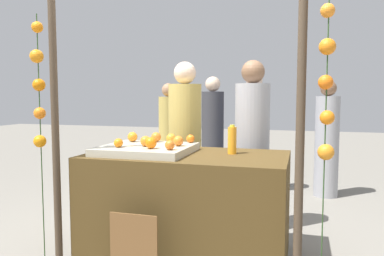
# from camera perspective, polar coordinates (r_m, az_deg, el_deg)

# --- Properties ---
(ground_plane) EXTENTS (24.00, 24.00, 0.00)m
(ground_plane) POSITION_cam_1_polar(r_m,az_deg,el_deg) (3.34, -0.76, -18.60)
(ground_plane) COLOR gray
(stall_counter) EXTENTS (1.62, 0.90, 0.86)m
(stall_counter) POSITION_cam_1_polar(r_m,az_deg,el_deg) (3.20, -0.77, -11.53)
(stall_counter) COLOR #4C3819
(stall_counter) RESTS_ON ground_plane
(orange_tray) EXTENTS (0.73, 0.69, 0.06)m
(orange_tray) POSITION_cam_1_polar(r_m,az_deg,el_deg) (3.18, -6.83, -3.19)
(orange_tray) COLOR #B2AD99
(orange_tray) RESTS_ON stall_counter
(orange_0) EXTENTS (0.09, 0.09, 0.09)m
(orange_0) POSITION_cam_1_polar(r_m,az_deg,el_deg) (3.12, -2.09, -1.96)
(orange_0) COLOR orange
(orange_0) RESTS_ON orange_tray
(orange_1) EXTENTS (0.09, 0.09, 0.09)m
(orange_1) POSITION_cam_1_polar(r_m,az_deg,el_deg) (2.98, -6.21, -2.24)
(orange_1) COLOR orange
(orange_1) RESTS_ON orange_tray
(orange_2) EXTENTS (0.09, 0.09, 0.09)m
(orange_2) POSITION_cam_1_polar(r_m,az_deg,el_deg) (3.12, -7.01, -1.98)
(orange_2) COLOR orange
(orange_2) RESTS_ON orange_tray
(orange_3) EXTENTS (0.08, 0.08, 0.08)m
(orange_3) POSITION_cam_1_polar(r_m,az_deg,el_deg) (2.90, -3.36, -2.58)
(orange_3) COLOR orange
(orange_3) RESTS_ON orange_tray
(orange_4) EXTENTS (0.09, 0.09, 0.09)m
(orange_4) POSITION_cam_1_polar(r_m,az_deg,el_deg) (3.41, -5.42, -1.37)
(orange_4) COLOR orange
(orange_4) RESTS_ON orange_tray
(orange_5) EXTENTS (0.08, 0.08, 0.08)m
(orange_5) POSITION_cam_1_polar(r_m,az_deg,el_deg) (3.32, -3.17, -1.56)
(orange_5) COLOR orange
(orange_5) RESTS_ON orange_tray
(orange_6) EXTENTS (0.09, 0.09, 0.09)m
(orange_6) POSITION_cam_1_polar(r_m,az_deg,el_deg) (3.45, -8.95, -1.33)
(orange_6) COLOR orange
(orange_6) RESTS_ON orange_tray
(orange_7) EXTENTS (0.07, 0.07, 0.07)m
(orange_7) POSITION_cam_1_polar(r_m,az_deg,el_deg) (3.35, -0.22, -1.61)
(orange_7) COLOR orange
(orange_7) RESTS_ON orange_tray
(orange_8) EXTENTS (0.07, 0.07, 0.07)m
(orange_8) POSITION_cam_1_polar(r_m,az_deg,el_deg) (3.10, -11.02, -2.21)
(orange_8) COLOR orange
(orange_8) RESTS_ON orange_tray
(juice_bottle) EXTENTS (0.07, 0.07, 0.24)m
(juice_bottle) POSITION_cam_1_polar(r_m,az_deg,el_deg) (3.11, 6.06, -1.82)
(juice_bottle) COLOR orange
(juice_bottle) RESTS_ON stall_counter
(chalkboard_sign) EXTENTS (0.35, 0.03, 0.55)m
(chalkboard_sign) POSITION_cam_1_polar(r_m,az_deg,el_deg) (2.75, -8.69, -18.09)
(chalkboard_sign) COLOR brown
(chalkboard_sign) RESTS_ON ground_plane
(vendor_left) EXTENTS (0.34, 0.34, 1.68)m
(vendor_left) POSITION_cam_1_polar(r_m,az_deg,el_deg) (3.91, -1.06, -3.25)
(vendor_left) COLOR tan
(vendor_left) RESTS_ON ground_plane
(vendor_right) EXTENTS (0.34, 0.34, 1.68)m
(vendor_right) POSITION_cam_1_polar(r_m,az_deg,el_deg) (3.77, 9.01, -3.60)
(vendor_right) COLOR #99999E
(vendor_right) RESTS_ON ground_plane
(crowd_person_0) EXTENTS (0.31, 0.31, 1.52)m
(crowd_person_0) POSITION_cam_1_polar(r_m,az_deg,el_deg) (5.87, -3.53, -1.22)
(crowd_person_0) COLOR tan
(crowd_person_0) RESTS_ON ground_plane
(crowd_person_1) EXTENTS (0.33, 0.33, 1.65)m
(crowd_person_1) POSITION_cam_1_polar(r_m,az_deg,el_deg) (5.26, 9.25, -1.36)
(crowd_person_1) COLOR #384C8C
(crowd_person_1) RESTS_ON ground_plane
(crowd_person_2) EXTENTS (0.32, 0.32, 1.61)m
(crowd_person_2) POSITION_cam_1_polar(r_m,az_deg,el_deg) (5.54, 3.12, -1.17)
(crowd_person_2) COLOR #333338
(crowd_person_2) RESTS_ON ground_plane
(crowd_person_3) EXTENTS (0.31, 0.31, 1.53)m
(crowd_person_3) POSITION_cam_1_polar(r_m,az_deg,el_deg) (5.30, 19.63, -2.11)
(crowd_person_3) COLOR #99999E
(crowd_person_3) RESTS_ON ground_plane
(canopy_post_left) EXTENTS (0.06, 0.06, 2.14)m
(canopy_post_left) POSITION_cam_1_polar(r_m,az_deg,el_deg) (3.04, -19.88, -0.35)
(canopy_post_left) COLOR #473828
(canopy_post_left) RESTS_ON ground_plane
(canopy_post_right) EXTENTS (0.06, 0.06, 2.14)m
(canopy_post_right) POSITION_cam_1_polar(r_m,az_deg,el_deg) (2.46, 15.96, -1.42)
(canopy_post_right) COLOR #473828
(canopy_post_right) RESTS_ON ground_plane
(garland_strand_left) EXTENTS (0.11, 0.11, 1.94)m
(garland_strand_left) POSITION_cam_1_polar(r_m,az_deg,el_deg) (3.09, -22.10, 5.61)
(garland_strand_left) COLOR #2D4C23
(garland_strand_left) RESTS_ON ground_plane
(garland_strand_right) EXTENTS (0.11, 0.11, 1.94)m
(garland_strand_right) POSITION_cam_1_polar(r_m,az_deg,el_deg) (2.45, 19.61, 5.74)
(garland_strand_right) COLOR #2D4C23
(garland_strand_right) RESTS_ON ground_plane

